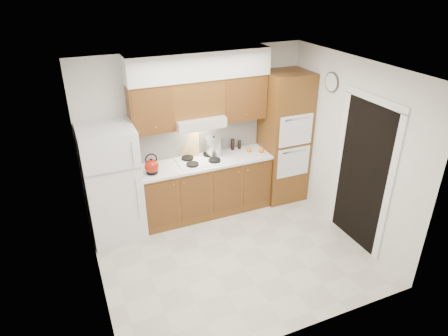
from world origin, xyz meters
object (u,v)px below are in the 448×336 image
stock_pot (214,145)px  oven_cabinet (284,138)px  kettle (152,166)px  fridge (113,184)px

stock_pot → oven_cabinet: bearing=-7.2°
oven_cabinet → kettle: oven_cabinet is taller
fridge → kettle: size_ratio=8.15×
fridge → oven_cabinet: (2.85, 0.03, 0.24)m
oven_cabinet → kettle: size_ratio=10.43×
fridge → oven_cabinet: oven_cabinet is taller
oven_cabinet → kettle: 2.27m
oven_cabinet → stock_pot: size_ratio=8.10×
oven_cabinet → kettle: bearing=-177.7°
kettle → stock_pot: stock_pot is taller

